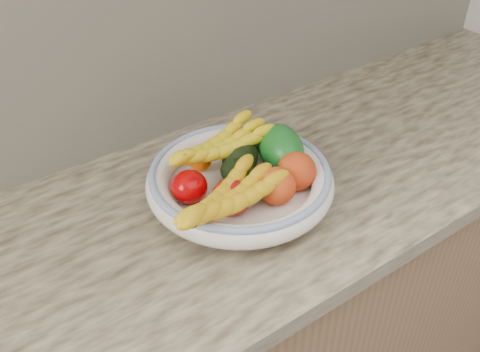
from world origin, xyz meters
name	(u,v)px	position (x,y,z in m)	size (l,w,h in m)	color
kitchen_counter	(234,322)	(0.00, 1.69, 0.46)	(2.44, 0.66, 1.40)	brown
fruit_bowl	(240,180)	(0.00, 1.66, 0.95)	(0.39, 0.39, 0.08)	white
clementine_back_left	(200,161)	(-0.03, 1.76, 0.95)	(0.05, 0.05, 0.04)	#EE6105
clementine_back_right	(231,151)	(0.04, 1.75, 0.95)	(0.05, 0.05, 0.04)	orange
tomato_left	(189,187)	(-0.11, 1.69, 0.96)	(0.07, 0.07, 0.07)	#AD0002
tomato_near_left	(232,197)	(-0.06, 1.61, 0.96)	(0.08, 0.08, 0.07)	#9D0A0B
avocado_center	(240,174)	(0.00, 1.66, 0.96)	(0.06, 0.09, 0.06)	black
avocado_right	(240,157)	(0.04, 1.71, 0.96)	(0.08, 0.11, 0.08)	black
green_mango	(280,148)	(0.12, 1.67, 0.98)	(0.09, 0.14, 0.10)	#105717
peach_front	(277,186)	(0.04, 1.58, 0.97)	(0.08, 0.08, 0.08)	orange
peach_right	(296,171)	(0.10, 1.60, 0.97)	(0.08, 0.08, 0.08)	orange
banana_bunch_back	(220,149)	(0.00, 1.73, 0.99)	(0.27, 0.10, 0.08)	yellow
banana_bunch_front	(228,201)	(-0.08, 1.58, 0.98)	(0.28, 0.11, 0.08)	yellow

